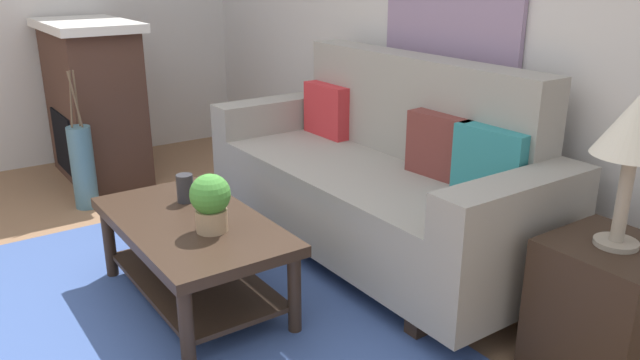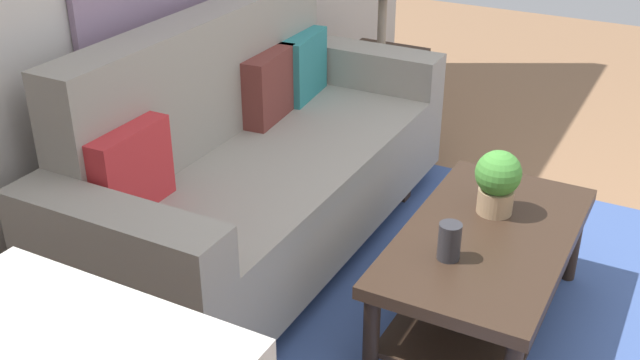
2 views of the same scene
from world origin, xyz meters
TOP-DOWN VIEW (x-y plane):
  - area_rug at (0.00, 0.50)m, footprint 2.48×1.76m
  - couch at (0.04, 1.66)m, footprint 2.11×0.84m
  - throw_pillow_crimson at (-0.62, 1.78)m, footprint 0.36×0.13m
  - throw_pillow_maroon at (0.36, 1.78)m, footprint 0.37×0.15m
  - throw_pillow_teal at (0.69, 1.78)m, footprint 0.37×0.16m
  - coffee_table at (-0.03, 0.59)m, footprint 1.10×0.60m
  - tabletop_vase at (-0.26, 0.67)m, footprint 0.08×0.08m
  - potted_plant_tabletop at (0.14, 0.62)m, footprint 0.18×0.18m
  - side_table at (1.39, 1.67)m, footprint 0.44×0.44m

SIDE VIEW (x-z plane):
  - area_rug at x=0.00m, z-range 0.00..0.01m
  - side_table at x=1.39m, z-range 0.00..0.56m
  - coffee_table at x=-0.03m, z-range 0.10..0.53m
  - couch at x=0.04m, z-range -0.11..0.97m
  - tabletop_vase at x=-0.26m, z-range 0.43..0.57m
  - potted_plant_tabletop at x=0.14m, z-range 0.44..0.70m
  - throw_pillow_crimson at x=-0.62m, z-range 0.52..0.84m
  - throw_pillow_maroon at x=0.36m, z-range 0.52..0.84m
  - throw_pillow_teal at x=0.69m, z-range 0.52..0.84m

